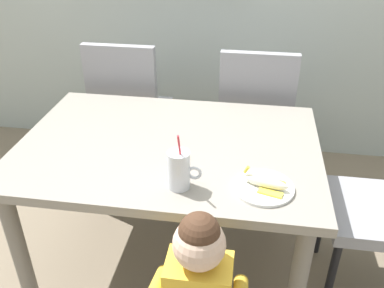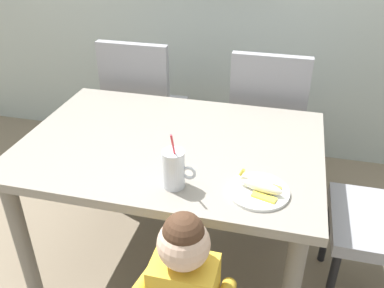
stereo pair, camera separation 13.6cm
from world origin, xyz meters
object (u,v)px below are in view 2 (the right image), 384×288
(dining_table, at_px, (171,160))
(toddler_standing, at_px, (184,288))
(dining_chair_right, at_px, (267,118))
(milk_cup, at_px, (174,171))
(dining_chair_left, at_px, (143,103))
(peeled_banana, at_px, (261,186))
(snack_plate, at_px, (258,191))

(dining_table, xyz_separation_m, toddler_standing, (0.22, -0.61, -0.10))
(dining_chair_right, bearing_deg, milk_cup, 74.95)
(dining_chair_left, bearing_deg, toddler_standing, 115.40)
(toddler_standing, xyz_separation_m, peeled_banana, (0.20, 0.33, 0.22))
(dining_table, relative_size, dining_chair_right, 1.38)
(dining_table, xyz_separation_m, peeled_banana, (0.43, -0.28, 0.13))
(dining_chair_right, distance_m, toddler_standing, 1.31)
(dining_chair_left, bearing_deg, peeled_banana, 129.97)
(dining_chair_right, bearing_deg, snack_plate, 92.35)
(milk_cup, bearing_deg, snack_plate, 6.33)
(dining_table, xyz_separation_m, snack_plate, (0.42, -0.28, 0.10))
(milk_cup, distance_m, peeled_banana, 0.32)
(dining_table, distance_m, peeled_banana, 0.52)
(dining_chair_left, xyz_separation_m, snack_plate, (0.82, -0.98, 0.18))
(dining_chair_left, distance_m, peeled_banana, 1.30)
(dining_chair_left, bearing_deg, milk_cup, 116.53)
(peeled_banana, bearing_deg, milk_cup, -174.30)
(dining_table, xyz_separation_m, milk_cup, (0.11, -0.31, 0.16))
(dining_chair_left, bearing_deg, dining_table, 119.54)
(dining_chair_left, relative_size, dining_chair_right, 1.00)
(milk_cup, bearing_deg, dining_chair_left, 116.53)
(dining_chair_left, xyz_separation_m, milk_cup, (0.51, -1.02, 0.24))
(milk_cup, bearing_deg, dining_table, 109.01)
(dining_chair_right, bearing_deg, peeled_banana, 92.79)
(dining_chair_right, height_order, toddler_standing, dining_chair_right)
(dining_table, height_order, dining_chair_right, dining_chair_right)
(dining_chair_right, bearing_deg, toddler_standing, 83.20)
(toddler_standing, bearing_deg, dining_table, 110.17)
(dining_table, relative_size, toddler_standing, 1.58)
(dining_table, relative_size, peeled_banana, 7.56)
(dining_table, relative_size, milk_cup, 5.38)
(snack_plate, relative_size, peeled_banana, 1.31)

